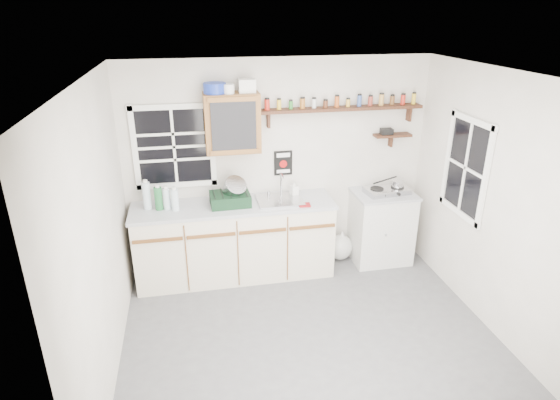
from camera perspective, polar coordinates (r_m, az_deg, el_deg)
The scene contains 18 objects.
room at distance 4.14m, azimuth 4.11°, elevation -2.60°, with size 3.64×3.24×2.54m.
main_cabinet at distance 5.55m, azimuth -5.50°, elevation -4.87°, with size 2.31×0.63×0.92m.
right_cabinet at distance 6.00m, azimuth 12.20°, elevation -3.16°, with size 0.73×0.57×0.91m.
sink at distance 5.42m, azimuth -0.04°, elevation 0.05°, with size 0.52×0.44×0.29m.
upper_cabinet at distance 5.21m, azimuth -5.84°, elevation 9.34°, with size 0.60×0.32×0.65m.
upper_cabinet_clutter at distance 5.13m, azimuth -6.48°, elevation 13.49°, with size 0.55×0.24×0.14m.
spice_shelf at distance 5.52m, azimuth 7.61°, elevation 11.16°, with size 1.91×0.18×0.35m.
secondary_shelf at distance 5.83m, azimuth 13.33°, elevation 7.76°, with size 0.45×0.16×0.24m.
warning_sign at distance 5.58m, azimuth 0.39°, elevation 4.53°, with size 0.22×0.02×0.30m.
window_back at distance 5.40m, azimuth -12.79°, elevation 6.34°, with size 0.93×0.03×0.98m.
window_right at distance 5.25m, azimuth 21.75°, elevation 3.67°, with size 0.03×0.78×1.08m.
water_bottles at distance 5.31m, azimuth -14.42°, elevation 0.28°, with size 0.39×0.19×0.34m.
dish_rack at distance 5.31m, azimuth -5.94°, elevation 0.54°, with size 0.45×0.35×0.33m.
soap_bottle at distance 5.53m, azimuth 1.74°, elevation 1.43°, with size 0.08×0.09×0.18m, color white.
rag at distance 5.29m, azimuth 3.02°, elevation -0.61°, with size 0.13×0.11×0.02m, color maroon.
hotplate at distance 5.80m, azimuth 12.91°, elevation 1.14°, with size 0.55×0.34×0.08m.
saucepan at distance 5.83m, azimuth 14.07°, elevation 1.93°, with size 0.33×0.22×0.15m.
trash_bag at distance 6.02m, azimuth 7.33°, elevation -5.68°, with size 0.36×0.33×0.42m.
Camera 1 is at (-1.01, -3.61, 3.00)m, focal length 30.00 mm.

